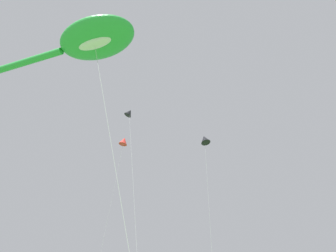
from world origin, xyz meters
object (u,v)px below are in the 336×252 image
Objects in this scene: big_show_kite at (91,41)px; small_kite_triangle_green at (205,140)px; small_kite_stunt_black at (129,113)px; small_kite_tiny_distant at (124,141)px.

big_show_kite is 0.93× the size of small_kite_triangle_green.
small_kite_tiny_distant is (3.74, 8.29, 2.61)m from small_kite_stunt_black.
big_show_kite is 0.84× the size of small_kite_stunt_black.
small_kite_tiny_distant is at bearing 68.77° from small_kite_triangle_green.
big_show_kite is at bearing 153.53° from small_kite_triangle_green.
small_kite_stunt_black is 1.12× the size of small_kite_triangle_green.
small_kite_triangle_green is at bearing 70.94° from big_show_kite.
small_kite_tiny_distant is at bearing 36.14° from small_kite_stunt_black.
big_show_kite is at bearing 41.98° from small_kite_tiny_distant.
small_kite_triangle_green is at bearing -54.00° from small_kite_stunt_black.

